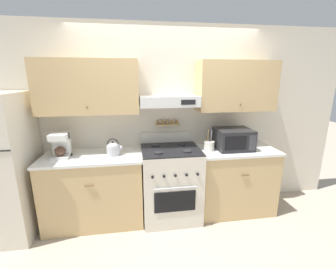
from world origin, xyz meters
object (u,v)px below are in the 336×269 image
(tea_kettle, at_px, (113,148))
(microwave, at_px, (233,139))
(coffee_maker, at_px, (61,145))
(stove_range, at_px, (171,183))
(utensil_crock, at_px, (209,145))

(tea_kettle, xyz_separation_m, microwave, (1.59, 0.02, 0.05))
(tea_kettle, bearing_deg, coffee_maker, 177.81)
(stove_range, height_order, coffee_maker, coffee_maker)
(utensil_crock, bearing_deg, tea_kettle, -180.00)
(coffee_maker, height_order, utensil_crock, coffee_maker)
(stove_range, bearing_deg, coffee_maker, 178.37)
(tea_kettle, relative_size, microwave, 0.46)
(microwave, bearing_deg, stove_range, -177.85)
(coffee_maker, xyz_separation_m, utensil_crock, (1.87, -0.02, -0.08))
(coffee_maker, xyz_separation_m, microwave, (2.21, -0.01, -0.01))
(stove_range, distance_m, utensil_crock, 0.72)
(coffee_maker, height_order, microwave, coffee_maker)
(coffee_maker, distance_m, microwave, 2.21)
(stove_range, height_order, utensil_crock, utensil_crock)
(stove_range, height_order, microwave, microwave)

